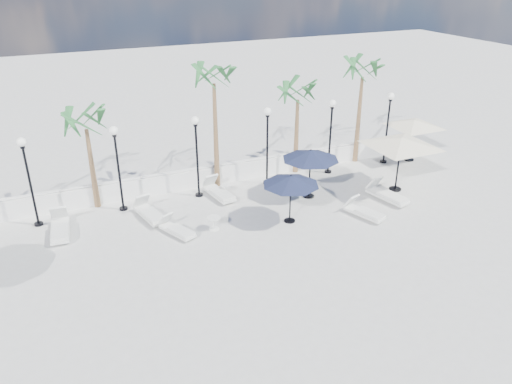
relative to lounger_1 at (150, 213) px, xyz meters
name	(u,v)px	position (x,y,z in m)	size (l,w,h in m)	color
ground	(255,267)	(2.60, -5.21, -0.26)	(100.00, 100.00, 0.00)	#A4A39F
balustrade	(192,179)	(2.60, 2.29, 0.21)	(26.00, 0.30, 1.01)	silver
lamppost_1	(27,170)	(-4.40, 1.29, 2.24)	(0.36, 0.36, 3.84)	black
lamppost_2	(117,157)	(-0.90, 1.29, 2.24)	(0.36, 0.36, 3.84)	black
lamppost_3	(196,146)	(2.60, 1.29, 2.24)	(0.36, 0.36, 3.84)	black
lamppost_4	(267,135)	(6.10, 1.29, 2.24)	(0.36, 0.36, 3.84)	black
lamppost_5	(331,126)	(9.60, 1.29, 2.24)	(0.36, 0.36, 3.84)	black
lamppost_6	(388,118)	(13.10, 1.29, 2.24)	(0.36, 0.36, 3.84)	black
palm_1	(86,126)	(-1.90, 2.09, 3.50)	(2.60, 2.60, 4.70)	brown
palm_2	(214,81)	(3.80, 2.09, 4.86)	(2.60, 2.60, 6.10)	brown
palm_3	(298,97)	(8.10, 2.09, 3.69)	(2.60, 2.60, 4.90)	brown
palm_4	(363,74)	(11.80, 2.09, 4.47)	(2.60, 2.60, 5.70)	brown
lounger_1	(150,213)	(0.00, 0.00, 0.00)	(1.06, 2.13, 0.76)	silver
lounger_2	(177,229)	(0.69, -1.78, -0.04)	(1.23, 1.82, 0.65)	silver
lounger_3	(60,228)	(-3.62, 0.13, 0.01)	(0.87, 2.20, 0.80)	silver
lounger_4	(219,192)	(3.41, 0.80, 0.01)	(1.01, 2.17, 0.78)	silver
lounger_5	(387,195)	(10.39, -2.61, 0.01)	(1.12, 2.23, 0.80)	silver
lounger_6	(365,212)	(8.49, -3.56, -0.02)	(1.19, 1.97, 0.70)	silver
side_table_1	(214,222)	(2.18, -2.01, 0.08)	(0.57, 0.57, 0.55)	silver
side_table_2	(226,189)	(3.81, 0.96, 0.02)	(0.48, 0.48, 0.47)	silver
parasol_navy_mid	(291,181)	(5.34, -2.64, 1.62)	(2.39, 2.39, 2.14)	black
parasol_navy_right	(311,155)	(7.26, -0.85, 1.81)	(2.62, 2.62, 2.35)	black
parasol_cream_sq_a	(402,138)	(11.44, -1.86, 2.35)	(5.73, 5.73, 2.82)	black
parasol_cream_sq_b	(414,120)	(14.60, 0.99, 2.01)	(4.89, 4.89, 2.45)	black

